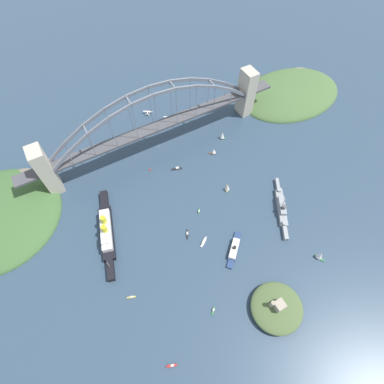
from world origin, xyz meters
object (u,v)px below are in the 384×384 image
Objects in this scene: fort_island_mid_harbor at (277,308)px; seaplane_second_in_formation at (168,118)px; harbor_arch_bridge at (156,126)px; small_boat_8 at (222,135)px; small_boat_7 at (199,211)px; small_boat_3 at (320,255)px; small_boat_2 at (227,187)px; naval_cruiser at (281,207)px; ocean_liner at (107,231)px; harbor_ferry_steamer at (234,249)px; small_boat_5 at (132,297)px; small_boat_10 at (172,366)px; small_boat_0 at (187,234)px; small_boat_1 at (214,151)px; small_boat_6 at (204,242)px; channel_marker_buoy at (150,169)px; seaplane_taxiing_near_bridge at (148,113)px; small_boat_9 at (177,168)px; small_boat_4 at (213,311)px.

fort_island_mid_harbor is 4.52× the size of seaplane_second_in_formation.
harbor_arch_bridge reaches higher than fort_island_mid_harbor.
small_boat_7 is at bearing 44.66° from small_boat_8.
small_boat_7 is (71.61, -95.94, -4.80)m from small_boat_3.
small_boat_8 reaches higher than small_boat_2.
naval_cruiser is 177.32m from seaplane_second_in_formation.
ocean_liner reaches higher than naval_cruiser.
small_boat_5 is (100.40, -7.18, -1.60)m from harbor_ferry_steamer.
small_boat_2 is (-6.49, 125.77, 2.68)m from seaplane_second_in_formation.
naval_cruiser is at bearing -177.89° from small_boat_5.
harbor_arch_bridge is 226.77m from small_boat_10.
small_boat_2 is at bearing -158.15° from small_boat_5.
small_boat_0 is (31.42, -96.14, -4.34)m from fort_island_mid_harbor.
small_boat_7 is (53.07, 58.32, -3.10)m from small_boat_1.
small_boat_0 is (25.41, 116.22, -31.11)m from harbor_arch_bridge.
small_boat_8 reaches higher than small_boat_5.
small_boat_5 is at bearing 21.87° from small_boat_0.
seaplane_second_in_formation is 0.94× the size of small_boat_6.
fort_island_mid_harbor reaches higher than small_boat_7.
small_boat_6 is at bearing 94.21° from channel_marker_buoy.
small_boat_8 is (-0.55, -111.93, 1.67)m from naval_cruiser.
harbor_arch_bridge is 36.22× the size of small_boat_1.
small_boat_8 reaches higher than small_boat_7.
small_boat_2 is (-30.23, -120.82, -0.26)m from fort_island_mid_harbor.
harbor_ferry_steamer is 108.49m from small_boat_10.
small_boat_6 is (20.87, -20.46, -1.50)m from harbor_ferry_steamer.
small_boat_3 reaches higher than small_boat_8.
harbor_ferry_steamer is at bearing 67.62° from small_boat_1.
small_boat_3 is at bearing -176.15° from small_boat_10.
fort_island_mid_harbor is 6.68× the size of small_boat_7.
small_boat_0 is at bearing 88.86° from channel_marker_buoy.
small_boat_10 is at bearing 70.04° from channel_marker_buoy.
seaplane_taxiing_near_bridge is 1.05× the size of small_boat_6.
fort_island_mid_harbor is 95.01m from small_boat_10.
ocean_liner is 101.78m from small_boat_9.
seaplane_taxiing_near_bridge is 3.93× the size of channel_marker_buoy.
small_boat_5 is (55.36, -43.67, 0.03)m from small_boat_4.
ocean_liner is 12.29× the size of small_boat_5.
harbor_ferry_steamer is 46.56m from small_boat_0.
small_boat_8 reaches higher than seaplane_taxiing_near_bridge.
small_boat_8 is 95.25m from channel_marker_buoy.
harbor_ferry_steamer reaches higher than small_boat_4.
fort_island_mid_harbor is 3.64× the size of small_boat_9.
fort_island_mid_harbor is 267.76m from seaplane_taxiing_near_bridge.
naval_cruiser is 5.22× the size of small_boat_9.
seaplane_taxiing_near_bridge is 1.30× the size of small_boat_1.
small_boat_8 is (-111.68, -161.73, 4.38)m from small_boat_4.
small_boat_3 is at bearing 118.72° from channel_marker_buoy.
harbor_arch_bridge is at bearing -39.60° from small_boat_1.
small_boat_2 reaches higher than seaplane_taxiing_near_bridge.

